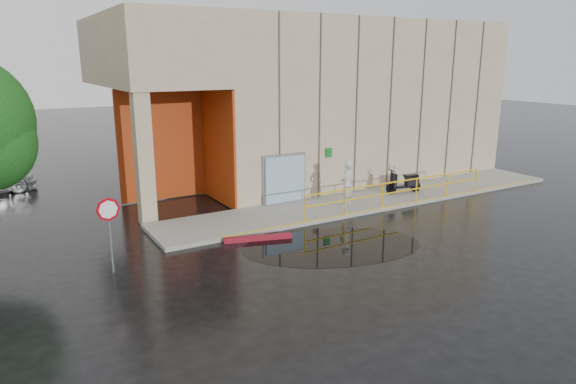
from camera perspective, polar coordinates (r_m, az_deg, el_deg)
name	(u,v)px	position (r m, az deg, el deg)	size (l,w,h in m)	color
ground	(368,248)	(17.52, 8.83, -6.15)	(120.00, 120.00, 0.00)	black
sidewalk	(374,199)	(23.23, 9.53, -0.80)	(20.00, 3.00, 0.15)	gray
building	(316,96)	(28.35, 3.11, 10.60)	(20.00, 10.17, 8.00)	tan
guardrail	(400,192)	(22.26, 12.31, 0.00)	(9.56, 0.06, 1.03)	yellow
person	(347,184)	(21.47, 6.55, 0.93)	(0.71, 0.46, 1.94)	silver
scooter	(404,176)	(24.14, 12.81, 1.70)	(1.78, 0.92, 1.35)	black
stop_sign	(109,218)	(15.68, -19.29, -2.73)	(0.69, 0.13, 2.30)	slate
red_curb	(258,238)	(17.99, -3.32, -5.13)	(2.40, 0.18, 0.18)	maroon
puddle	(332,246)	(17.55, 4.90, -5.97)	(6.16, 3.79, 0.01)	black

